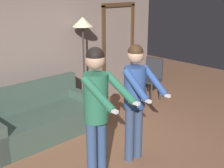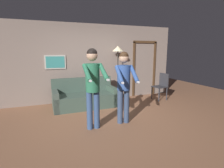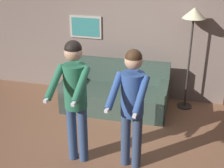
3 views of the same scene
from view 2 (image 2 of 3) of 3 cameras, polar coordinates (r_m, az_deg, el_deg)
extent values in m
plane|color=#8D5E42|center=(4.36, -1.03, -12.23)|extent=(12.00, 12.00, 0.00)
cube|color=gray|center=(6.06, -7.75, 6.79)|extent=(6.40, 0.06, 2.60)
cube|color=#B7B2A8|center=(5.86, -18.02, 6.81)|extent=(0.65, 0.02, 0.44)
cube|color=teal|center=(5.85, -18.02, 6.80)|extent=(0.57, 0.01, 0.36)
cube|color=#4C331E|center=(6.63, 7.10, 4.70)|extent=(0.08, 0.04, 2.04)
cube|color=#4C331E|center=(7.09, 13.60, 4.87)|extent=(0.08, 0.04, 2.04)
cube|color=#4C331E|center=(6.82, 10.75, 13.35)|extent=(0.98, 0.04, 0.08)
cube|color=#3E5246|center=(5.46, -8.76, -5.28)|extent=(1.91, 0.88, 0.42)
cube|color=#3E5246|center=(5.70, -9.67, -0.14)|extent=(1.90, 0.17, 0.45)
cube|color=#445248|center=(5.33, -17.98, -5.20)|extent=(0.17, 0.85, 0.58)
cube|color=#3E5446|center=(5.68, -0.18, -3.69)|extent=(0.17, 0.85, 0.58)
cylinder|color=#332D28|center=(6.27, 1.83, -4.96)|extent=(0.28, 0.28, 0.02)
cylinder|color=#332D28|center=(6.09, 1.88, 2.73)|extent=(0.04, 0.04, 1.67)
cone|color=#F9EAB7|center=(6.04, 1.93, 11.46)|extent=(0.40, 0.40, 0.18)
cylinder|color=#324B76|center=(3.88, -7.31, -8.60)|extent=(0.13, 0.13, 0.84)
cylinder|color=#324B76|center=(3.92, -5.01, -8.37)|extent=(0.13, 0.13, 0.84)
cylinder|color=#286B4C|center=(3.73, -6.37, 2.06)|extent=(0.30, 0.30, 0.60)
sphere|color=tan|center=(3.69, -6.52, 9.23)|extent=(0.23, 0.23, 0.23)
sphere|color=black|center=(3.68, -6.54, 9.86)|extent=(0.22, 0.22, 0.22)
cylinder|color=#286B4C|center=(3.44, -8.20, 3.76)|extent=(0.09, 0.51, 0.33)
cube|color=white|center=(3.23, -7.23, 1.13)|extent=(0.04, 0.15, 0.04)
cylinder|color=#286B4C|center=(3.53, -2.79, 4.02)|extent=(0.09, 0.51, 0.33)
cube|color=white|center=(3.33, -1.53, 1.48)|extent=(0.04, 0.15, 0.04)
cylinder|color=#334362|center=(4.17, 2.66, -7.42)|extent=(0.13, 0.13, 0.81)
cylinder|color=#334362|center=(4.21, 4.76, -7.24)|extent=(0.13, 0.13, 0.81)
cylinder|color=#2D4C8C|center=(4.03, 3.84, 2.07)|extent=(0.30, 0.30, 0.57)
sphere|color=tan|center=(3.99, 3.92, 8.45)|extent=(0.22, 0.22, 0.22)
sphere|color=#382314|center=(3.99, 3.93, 9.01)|extent=(0.21, 0.21, 0.21)
cylinder|color=#2D4C8C|center=(3.77, 2.37, 3.21)|extent=(0.14, 0.47, 0.36)
cube|color=white|center=(3.59, 3.30, 0.50)|extent=(0.06, 0.15, 0.04)
cylinder|color=#2D4C8C|center=(3.88, 7.20, 3.35)|extent=(0.14, 0.47, 0.36)
cube|color=white|center=(3.71, 8.32, 0.72)|extent=(0.06, 0.15, 0.04)
cylinder|color=#2D2D33|center=(6.44, 12.89, -2.84)|extent=(0.04, 0.04, 0.45)
cylinder|color=#2D2D33|center=(6.18, 15.08, -3.50)|extent=(0.04, 0.04, 0.45)
cylinder|color=#2D2D33|center=(6.68, 15.23, -2.47)|extent=(0.04, 0.04, 0.45)
cylinder|color=#2D2D33|center=(6.43, 17.43, -3.08)|extent=(0.04, 0.04, 0.45)
cube|color=#2D2D33|center=(6.38, 15.26, -0.87)|extent=(0.47, 0.47, 0.03)
cube|color=#2D2D33|center=(6.47, 16.59, 1.38)|extent=(0.09, 0.42, 0.45)
camera|label=1|loc=(1.79, -82.47, 25.70)|focal=50.00mm
camera|label=3|loc=(2.55, 71.53, 29.87)|focal=50.00mm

